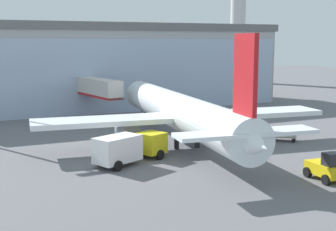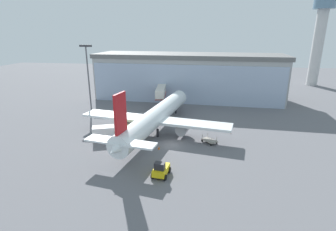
% 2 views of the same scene
% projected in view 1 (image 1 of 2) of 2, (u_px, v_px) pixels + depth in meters
% --- Properties ---
extents(ground, '(240.00, 240.00, 0.00)m').
position_uv_depth(ground, '(242.00, 151.00, 45.98)').
color(ground, slate).
extents(terminal_building, '(56.42, 17.76, 13.47)m').
position_uv_depth(terminal_building, '(111.00, 65.00, 76.78)').
color(terminal_building, '#A7A7A7').
rests_on(terminal_building, ground).
extents(jet_bridge, '(3.63, 13.53, 5.61)m').
position_uv_depth(jet_bridge, '(94.00, 88.00, 65.07)').
color(jet_bridge, beige).
rests_on(jet_bridge, ground).
extents(control_tower, '(7.65, 7.65, 32.12)m').
position_uv_depth(control_tower, '(238.00, 5.00, 120.31)').
color(control_tower, '#BABABA').
rests_on(control_tower, ground).
extents(airplane, '(30.43, 36.36, 11.27)m').
position_uv_depth(airplane, '(181.00, 112.00, 48.46)').
color(airplane, white).
rests_on(airplane, ground).
extents(catering_truck, '(7.60, 4.67, 2.65)m').
position_uv_depth(catering_truck, '(129.00, 147.00, 41.12)').
color(catering_truck, yellow).
rests_on(catering_truck, ground).
extents(baggage_cart, '(3.13, 3.10, 1.50)m').
position_uv_depth(baggage_cart, '(283.00, 136.00, 50.64)').
color(baggage_cart, '#9E998C').
rests_on(baggage_cart, ground).
extents(pushback_tug, '(2.49, 3.39, 2.30)m').
position_uv_depth(pushback_tug, '(328.00, 168.00, 36.27)').
color(pushback_tug, yellow).
rests_on(pushback_tug, ground).
extents(safety_cone_nose, '(0.36, 0.36, 0.55)m').
position_uv_depth(safety_cone_nose, '(240.00, 155.00, 43.13)').
color(safety_cone_nose, orange).
rests_on(safety_cone_nose, ground).
extents(safety_cone_wingtip, '(0.36, 0.36, 0.55)m').
position_uv_depth(safety_cone_wingtip, '(279.00, 127.00, 57.43)').
color(safety_cone_wingtip, orange).
rests_on(safety_cone_wingtip, ground).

